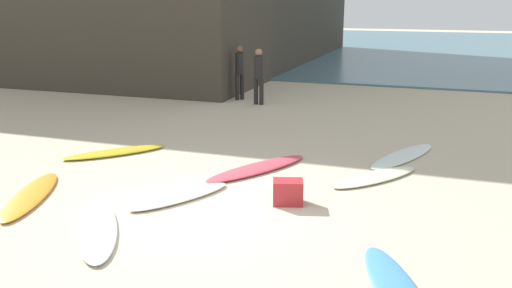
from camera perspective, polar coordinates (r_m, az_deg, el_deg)
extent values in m
plane|color=beige|center=(8.53, -6.33, -7.43)|extent=(120.00, 120.00, 0.00)
cube|color=slate|center=(41.34, 15.80, 10.18)|extent=(120.00, 40.00, 0.08)
ellipsoid|color=yellow|center=(12.04, -15.07, -0.86)|extent=(1.89, 2.09, 0.09)
ellipsoid|color=white|center=(11.82, 15.65, -1.26)|extent=(1.46, 2.59, 0.07)
ellipsoid|color=#D94859|center=(10.52, 0.17, -2.63)|extent=(1.70, 2.57, 0.09)
ellipsoid|color=white|center=(8.18, -16.88, -8.72)|extent=(1.89, 2.26, 0.09)
ellipsoid|color=#E9EEC3|center=(10.29, 12.79, -3.50)|extent=(1.70, 2.10, 0.07)
ellipsoid|color=orange|center=(9.89, -23.25, -5.12)|extent=(1.50, 2.40, 0.08)
ellipsoid|color=white|center=(9.14, -8.24, -5.62)|extent=(1.37, 1.98, 0.09)
cylinder|color=black|center=(17.16, 0.59, 5.70)|extent=(0.14, 0.14, 0.86)
cylinder|color=black|center=(17.25, -0.01, 5.75)|extent=(0.14, 0.14, 0.86)
cylinder|color=black|center=(17.09, 0.29, 8.34)|extent=(0.30, 0.30, 0.72)
sphere|color=#9E7051|center=(17.04, 0.30, 9.93)|extent=(0.23, 0.23, 0.23)
cylinder|color=black|center=(18.03, -2.06, 6.17)|extent=(0.14, 0.14, 0.87)
cylinder|color=black|center=(18.13, -1.52, 6.23)|extent=(0.14, 0.14, 0.87)
cylinder|color=black|center=(17.97, -1.81, 8.72)|extent=(0.39, 0.39, 0.73)
sphere|color=brown|center=(17.92, -1.82, 10.25)|extent=(0.24, 0.24, 0.24)
cube|color=#B2282D|center=(8.79, 3.48, -5.22)|extent=(0.58, 0.49, 0.41)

